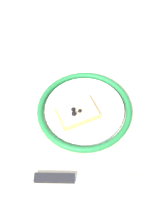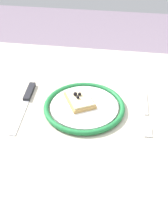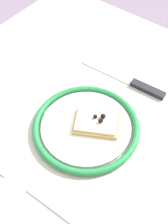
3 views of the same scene
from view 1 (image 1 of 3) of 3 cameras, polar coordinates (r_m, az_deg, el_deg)
The scene contains 6 objects.
ground_plane at distance 1.44m, azimuth 1.19°, elevation -15.32°, with size 6.00×6.00×0.00m, color slate.
dining_table at distance 0.85m, azimuth 1.95°, elevation -1.74°, with size 0.95×0.83×0.75m.
plate at distance 0.73m, azimuth 0.10°, elevation 0.46°, with size 0.24×0.24×0.02m.
pizza_slice_near at distance 0.71m, azimuth -1.31°, elevation -0.02°, with size 0.11×0.12×0.03m.
knife at distance 0.65m, azimuth -2.93°, elevation -13.05°, with size 0.03×0.24×0.01m.
fork at distance 0.85m, azimuth 0.81°, elevation 10.50°, with size 0.02×0.20×0.00m.
Camera 1 is at (0.44, 0.01, 1.37)m, focal length 46.05 mm.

